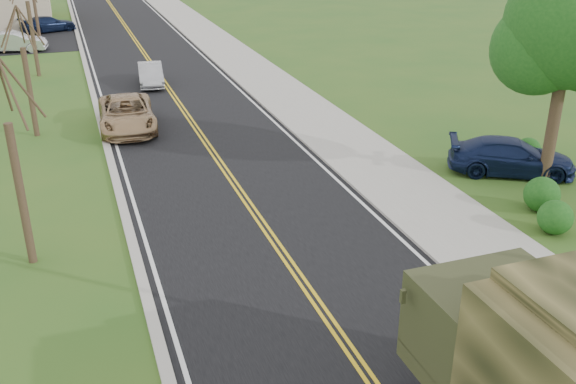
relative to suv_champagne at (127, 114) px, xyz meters
name	(u,v)px	position (x,y,z in m)	size (l,w,h in m)	color
road	(142,50)	(3.00, 18.40, -0.74)	(8.00, 120.00, 0.01)	black
curb_right	(198,45)	(7.15, 18.40, -0.68)	(0.30, 120.00, 0.12)	#9E998E
sidewalk_right	(221,44)	(8.90, 18.40, -0.69)	(3.20, 120.00, 0.10)	#9E998E
curb_left	(82,53)	(-1.15, 18.40, -0.69)	(0.30, 120.00, 0.10)	#9E998E
leafy_tree	(569,34)	(14.00, -11.59, 4.75)	(4.83, 4.50, 8.10)	#38281C
bare_tree_a	(18,178)	(-4.00, -11.60, 1.88)	(1.93, 2.26, 6.08)	#38281C
bare_tree_b	(28,82)	(-4.00, 0.40, 1.73)	(1.83, 2.14, 5.73)	#38281C
bare_tree_c	(32,30)	(-4.00, 12.40, 2.03)	(2.04, 2.39, 6.42)	#38281C
bare_tree_d	(35,7)	(-4.00, 24.40, 1.81)	(1.88, 2.20, 5.91)	#38281C
suv_champagne	(127,114)	(0.00, 0.00, 0.00)	(2.46, 5.33, 1.48)	tan
sedan_silver	(151,74)	(2.20, 7.82, -0.11)	(1.34, 3.84, 1.27)	#A1A2A6
pickup_navy	(511,157)	(13.34, -10.43, -0.05)	(1.92, 4.73, 1.37)	#101A3B
lot_car_silver	(14,42)	(-5.62, 20.62, -0.02)	(1.52, 4.37, 1.44)	silver
lot_car_navy	(48,24)	(-3.30, 28.40, -0.09)	(1.82, 4.48, 1.30)	#0D1733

